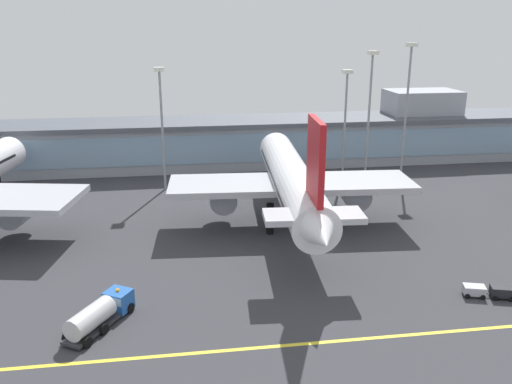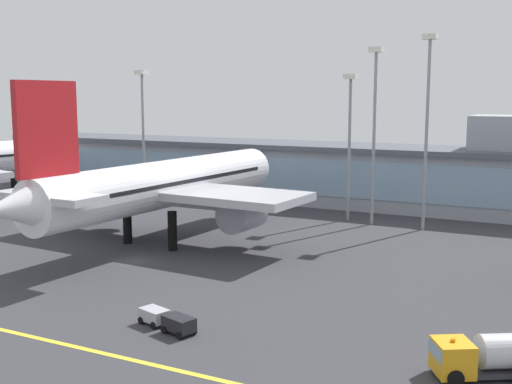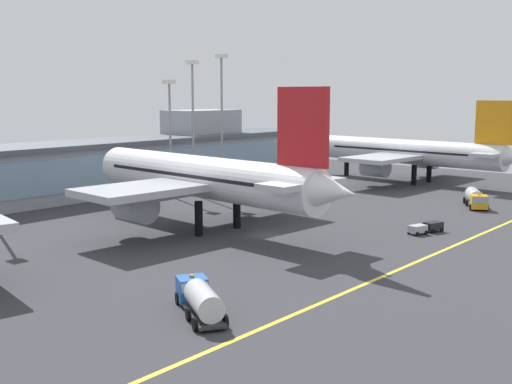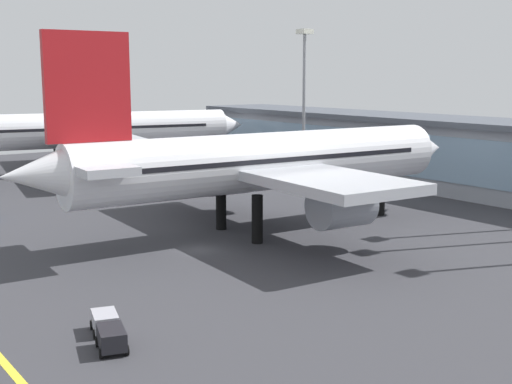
{
  "view_description": "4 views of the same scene",
  "coord_description": "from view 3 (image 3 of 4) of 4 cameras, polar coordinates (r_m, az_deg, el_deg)",
  "views": [
    {
      "loc": [
        -18.65,
        -65.93,
        30.24
      ],
      "look_at": [
        -7.74,
        9.32,
        5.79
      ],
      "focal_mm": 37.19,
      "sensor_mm": 36.0,
      "label": 1
    },
    {
      "loc": [
        44.14,
        -56.08,
        18.41
      ],
      "look_at": [
        9.61,
        11.53,
        6.97
      ],
      "focal_mm": 44.91,
      "sensor_mm": 36.0,
      "label": 2
    },
    {
      "loc": [
        -65.02,
        -54.24,
        19.13
      ],
      "look_at": [
        3.56,
        4.67,
        5.1
      ],
      "focal_mm": 44.74,
      "sensor_mm": 36.0,
      "label": 3
    },
    {
      "loc": [
        52.63,
        -31.77,
        16.12
      ],
      "look_at": [
        -5.7,
        11.0,
        3.62
      ],
      "focal_mm": 47.28,
      "sensor_mm": 36.0,
      "label": 4
    }
  ],
  "objects": [
    {
      "name": "ground_plane",
      "position": [
        86.81,
        0.81,
        -3.91
      ],
      "size": [
        180.0,
        180.0,
        0.0
      ],
      "primitive_type": "plane",
      "color": "#38383D"
    },
    {
      "name": "taxiway_centreline_stripe",
      "position": [
        75.05,
        13.89,
        -6.21
      ],
      "size": [
        144.0,
        0.5,
        0.01
      ],
      "primitive_type": "cube",
      "color": "yellow",
      "rests_on": "ground"
    },
    {
      "name": "terminal_building",
      "position": [
        122.45,
        -15.75,
        2.15
      ],
      "size": [
        124.75,
        14.0,
        15.41
      ],
      "color": "#9399A3",
      "rests_on": "ground"
    },
    {
      "name": "airliner_near_right",
      "position": [
        90.22,
        -4.74,
        1.25
      ],
      "size": [
        37.66,
        52.12,
        19.91
      ],
      "rotation": [
        0.0,
        0.0,
        1.5
      ],
      "color": "black",
      "rests_on": "ground"
    },
    {
      "name": "airliner_far_right",
      "position": [
        141.65,
        13.58,
        3.46
      ],
      "size": [
        37.6,
        51.47,
        17.75
      ],
      "rotation": [
        0.0,
        0.0,
        1.52
      ],
      "color": "black",
      "rests_on": "ground"
    },
    {
      "name": "fuel_tanker_truck",
      "position": [
        56.57,
        -5.09,
        -9.36
      ],
      "size": [
        6.75,
        9.0,
        2.9
      ],
      "rotation": [
        0.0,
        0.0,
        1.03
      ],
      "color": "black",
      "rests_on": "ground"
    },
    {
      "name": "baggage_tug_near",
      "position": [
        114.16,
        19.06,
        -0.54
      ],
      "size": [
        8.99,
        6.78,
        2.9
      ],
      "rotation": [
        0.0,
        0.0,
        3.69
      ],
      "color": "black",
      "rests_on": "ground"
    },
    {
      "name": "service_truck_far",
      "position": [
        91.23,
        14.97,
        -3.08
      ],
      "size": [
        5.8,
        3.17,
        1.4
      ],
      "rotation": [
        0.0,
        0.0,
        5.99
      ],
      "color": "black",
      "rests_on": "ground"
    },
    {
      "name": "apron_light_mast_west",
      "position": [
        118.27,
        -7.7,
        6.4
      ],
      "size": [
        1.8,
        1.8,
        21.54
      ],
      "color": "gray",
      "rests_on": "ground"
    },
    {
      "name": "apron_light_mast_east",
      "position": [
        119.82,
        -5.67,
        7.41
      ],
      "size": [
        1.8,
        1.8,
        25.1
      ],
      "color": "gray",
      "rests_on": "ground"
    },
    {
      "name": "apron_light_mast_far_east",
      "position": [
        124.82,
        -3.09,
        7.85
      ],
      "size": [
        1.8,
        1.8,
        26.52
      ],
      "color": "gray",
      "rests_on": "ground"
    }
  ]
}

